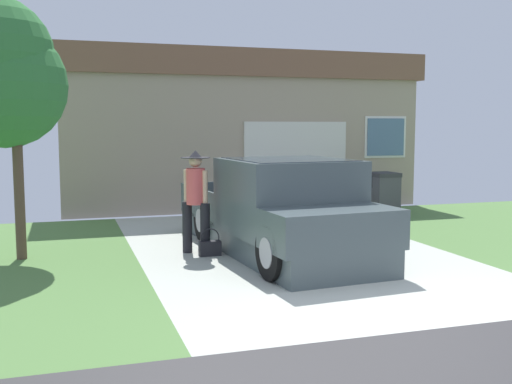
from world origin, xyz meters
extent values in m
cube|color=#B4B9AB|center=(0.00, 4.50, -0.03)|extent=(5.20, 9.00, 0.06)
cube|color=#445154|center=(-0.23, 4.46, 0.21)|extent=(2.18, 5.28, 0.42)
cube|color=#445154|center=(-0.18, 3.88, 1.02)|extent=(2.09, 2.12, 1.20)
cube|color=#1E2833|center=(-0.18, 3.88, 1.38)|extent=(1.84, 1.95, 0.51)
cube|color=#445154|center=(-0.06, 2.39, 0.71)|extent=(2.01, 1.16, 0.57)
cube|color=black|center=(-0.34, 5.95, 0.45)|extent=(2.10, 2.32, 0.06)
cube|color=#445154|center=(0.59, 6.02, 0.71)|extent=(0.23, 2.17, 0.58)
cube|color=#445154|center=(-1.28, 5.87, 0.71)|extent=(0.23, 2.17, 0.58)
cube|color=#445154|center=(-0.43, 7.00, 0.71)|extent=(1.94, 0.21, 0.58)
cube|color=black|center=(0.94, 3.28, 1.29)|extent=(0.11, 0.19, 0.20)
cylinder|color=black|center=(0.76, 2.61, 0.40)|extent=(0.32, 0.82, 0.80)
cylinder|color=#9E9EA3|center=(0.76, 2.61, 0.40)|extent=(0.31, 0.46, 0.44)
cylinder|color=black|center=(-0.91, 2.48, 0.40)|extent=(0.32, 0.82, 0.80)
cylinder|color=#9E9EA3|center=(-0.91, 2.48, 0.40)|extent=(0.31, 0.46, 0.44)
cylinder|color=black|center=(0.51, 5.80, 0.40)|extent=(0.32, 0.82, 0.80)
cylinder|color=#9E9EA3|center=(0.51, 5.80, 0.40)|extent=(0.31, 0.46, 0.44)
cylinder|color=black|center=(-1.16, 5.67, 0.40)|extent=(0.32, 0.82, 0.80)
cylinder|color=#9E9EA3|center=(-1.16, 5.67, 0.40)|extent=(0.31, 0.46, 0.44)
cylinder|color=black|center=(-1.71, 4.74, 0.44)|extent=(0.17, 0.17, 0.88)
cylinder|color=black|center=(-1.45, 4.49, 0.44)|extent=(0.17, 0.17, 0.88)
cylinder|color=#E55959|center=(-1.58, 4.61, 1.15)|extent=(0.32, 0.32, 0.61)
cylinder|color=beige|center=(-1.71, 4.74, 1.15)|extent=(0.09, 0.09, 0.56)
cylinder|color=beige|center=(-1.44, 4.49, 1.15)|extent=(0.09, 0.09, 0.56)
sphere|color=beige|center=(-1.58, 4.61, 1.59)|extent=(0.22, 0.22, 0.22)
cylinder|color=#232328|center=(-1.58, 4.61, 1.64)|extent=(0.49, 0.49, 0.01)
cone|color=#232328|center=(-1.58, 4.61, 1.70)|extent=(0.23, 0.23, 0.12)
cube|color=#232328|center=(-1.40, 4.35, 0.13)|extent=(0.37, 0.16, 0.25)
torus|color=#232328|center=(-1.40, 4.35, 0.30)|extent=(0.33, 0.02, 0.33)
cube|color=tan|center=(0.88, 11.78, 1.70)|extent=(9.36, 5.07, 3.40)
cube|color=brown|center=(0.88, 11.78, 3.75)|extent=(9.73, 5.27, 0.70)
cube|color=silver|center=(2.03, 9.22, 1.14)|extent=(2.79, 0.06, 2.28)
cube|color=slate|center=(4.63, 9.22, 1.87)|extent=(1.10, 0.05, 1.00)
cube|color=silver|center=(4.63, 9.23, 1.87)|extent=(1.23, 0.02, 1.12)
cylinder|color=brown|center=(-4.40, 5.04, 1.10)|extent=(0.16, 0.16, 2.19)
sphere|color=#327537|center=(-4.59, 5.18, 2.82)|extent=(2.03, 2.03, 2.03)
cube|color=#424247|center=(3.69, 7.61, 0.52)|extent=(0.58, 0.68, 0.86)
cube|color=#2E2E31|center=(3.69, 7.61, 1.00)|extent=(0.60, 0.71, 0.10)
cylinder|color=black|center=(3.47, 7.34, 0.09)|extent=(0.05, 0.18, 0.18)
cylinder|color=black|center=(3.91, 7.34, 0.09)|extent=(0.05, 0.18, 0.18)
camera|label=1|loc=(-3.69, -5.46, 2.17)|focal=42.68mm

